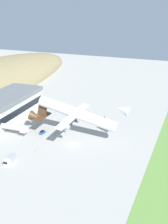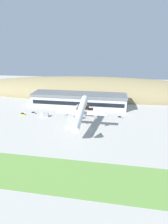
{
  "view_description": "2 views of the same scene",
  "coord_description": "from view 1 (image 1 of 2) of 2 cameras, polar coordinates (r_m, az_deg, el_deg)",
  "views": [
    {
      "loc": [
        -120.41,
        -51.81,
        66.03
      ],
      "look_at": [
        12.57,
        -0.85,
        12.14
      ],
      "focal_mm": 50.0,
      "sensor_mm": 36.0,
      "label": 1
    },
    {
      "loc": [
        29.48,
        -109.46,
        54.58
      ],
      "look_at": [
        10.66,
        6.02,
        10.7
      ],
      "focal_mm": 28.0,
      "sensor_mm": 36.0,
      "label": 2
    }
  ],
  "objects": [
    {
      "name": "service_car_3",
      "position": [
        159.1,
        -7.62,
        -3.72
      ],
      "size": [
        3.84,
        2.1,
        1.66
      ],
      "color": "#264C99",
      "rests_on": "ground_plane"
    },
    {
      "name": "traffic_cone_0",
      "position": [
        142.96,
        -8.91,
        -6.93
      ],
      "size": [
        0.52,
        0.52,
        0.58
      ],
      "color": "orange",
      "rests_on": "ground_plane"
    },
    {
      "name": "fuel_truck",
      "position": [
        135.17,
        -13.44,
        -8.47
      ],
      "size": [
        6.97,
        2.71,
        2.86
      ],
      "color": "silver",
      "rests_on": "ground_plane"
    },
    {
      "name": "jetway_0",
      "position": [
        158.5,
        -12.46,
        -2.83
      ],
      "size": [
        3.38,
        14.35,
        5.43
      ],
      "color": "silver",
      "rests_on": "ground_plane"
    },
    {
      "name": "ground_plane",
      "position": [
        146.77,
        -2.08,
        -6.02
      ],
      "size": [
        432.33,
        432.33,
        0.0
      ],
      "primitive_type": "plane",
      "color": "#ADAAA3"
    },
    {
      "name": "cargo_airplane",
      "position": [
        150.33,
        -1.6,
        -0.34
      ],
      "size": [
        34.88,
        52.09,
        16.12
      ],
      "color": "silver"
    },
    {
      "name": "service_car_2",
      "position": [
        186.59,
        -4.63,
        0.15
      ],
      "size": [
        4.05,
        1.75,
        1.59
      ],
      "color": "#999EA3",
      "rests_on": "ground_plane"
    }
  ]
}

